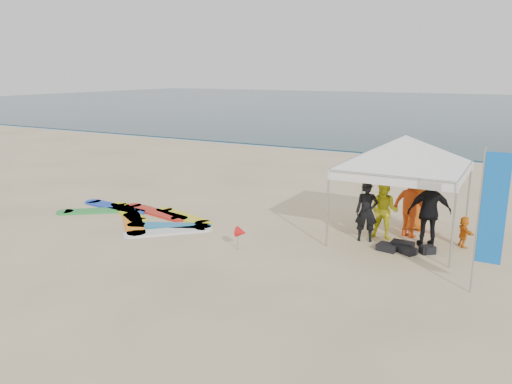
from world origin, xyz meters
The scene contains 14 objects.
ground centered at (0.00, 0.00, 0.00)m, with size 120.00×120.00×0.00m, color beige.
ocean centered at (0.00, 60.00, 0.04)m, with size 160.00×84.00×0.08m, color #0C2633.
shoreline_foam centered at (0.00, 18.20, 0.00)m, with size 160.00×1.20×0.01m, color silver.
person_black_a centered at (2.99, 3.39, 0.82)m, with size 0.60×0.39×1.65m, color black.
person_yellow centered at (3.38, 3.73, 0.82)m, with size 0.79×0.62×1.63m, color yellow.
person_orange_a centered at (3.98, 4.35, 0.96)m, with size 1.23×0.71×1.91m, color #C43E11.
person_black_b centered at (4.57, 3.70, 0.96)m, with size 1.12×0.47×1.92m, color black.
person_orange_b centered at (3.99, 5.06, 0.86)m, with size 0.84×0.55×1.73m, color #CE5A12.
person_seated centered at (5.41, 4.15, 0.42)m, with size 0.77×0.25×0.83m, color orange.
canopy_tent centered at (3.77, 4.00, 2.88)m, with size 4.38×4.38×3.31m.
feather_flag centered at (6.14, 1.22, 1.82)m, with size 0.53×0.04×3.09m.
marker_pennant centered at (0.39, 1.08, 0.49)m, with size 0.28×0.28×0.64m.
gear_pile centered at (4.10, 3.04, 0.10)m, with size 1.46×0.71×0.22m.
surfboard_spread centered at (-3.87, 2.14, 0.04)m, with size 5.43×2.90×0.07m.
Camera 1 is at (6.58, -9.50, 4.54)m, focal length 35.00 mm.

